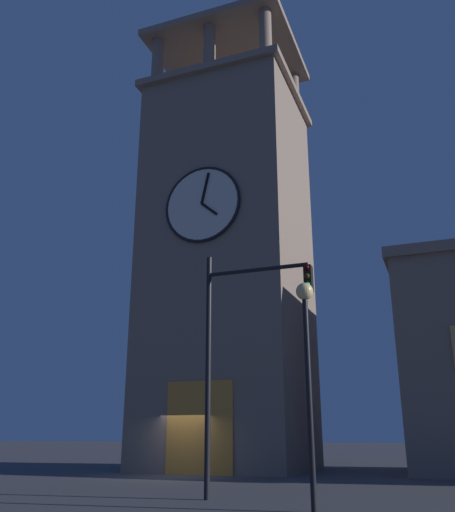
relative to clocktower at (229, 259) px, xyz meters
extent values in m
plane|color=#424247|center=(0.71, 4.63, -10.90)|extent=(200.00, 200.00, 0.00)
cube|color=gray|center=(0.00, -0.02, -0.60)|extent=(7.86, 7.35, 20.60)
cube|color=gray|center=(0.00, -0.02, 9.90)|extent=(8.46, 7.95, 0.40)
cylinder|color=gray|center=(-3.33, 3.05, 11.65)|extent=(0.70, 0.70, 3.10)
cylinder|color=gray|center=(0.00, 3.05, 11.65)|extent=(0.70, 0.70, 3.10)
cylinder|color=gray|center=(3.33, 3.05, 11.65)|extent=(0.70, 0.70, 3.10)
cylinder|color=gray|center=(-3.33, -3.10, 11.65)|extent=(0.70, 0.70, 3.10)
cylinder|color=gray|center=(0.00, -3.10, 11.65)|extent=(0.70, 0.70, 3.10)
cylinder|color=gray|center=(3.33, -3.10, 11.65)|extent=(0.70, 0.70, 3.10)
cube|color=gray|center=(0.00, -0.02, 13.40)|extent=(8.46, 7.95, 0.40)
cylinder|color=black|center=(0.00, -0.02, 14.99)|extent=(0.12, 0.12, 2.78)
cylinder|color=silver|center=(0.00, 3.71, 1.79)|extent=(3.95, 0.12, 3.95)
torus|color=black|center=(0.00, 3.73, 1.79)|extent=(4.11, 0.16, 4.11)
cube|color=black|center=(-0.41, 3.81, 1.44)|extent=(0.91, 0.06, 0.79)
cube|color=black|center=(-0.18, 3.81, 2.61)|extent=(0.48, 0.06, 1.66)
cube|color=orange|center=(0.00, 3.60, -8.90)|extent=(3.20, 0.24, 4.00)
cylinder|color=black|center=(-4.04, 12.16, -7.47)|extent=(0.16, 0.16, 6.86)
cylinder|color=black|center=(-5.57, 12.16, -4.60)|extent=(3.06, 0.12, 0.12)
cube|color=black|center=(-7.10, 12.16, -5.02)|extent=(0.22, 0.30, 0.75)
sphere|color=#360505|center=(-7.10, 12.34, -4.75)|extent=(0.16, 0.16, 0.16)
sphere|color=#392705|center=(-7.10, 12.34, -5.00)|extent=(0.16, 0.16, 0.16)
sphere|color=#18C154|center=(-7.10, 12.34, -5.25)|extent=(0.16, 0.16, 0.16)
cylinder|color=black|center=(-7.30, 13.59, -8.44)|extent=(0.14, 0.14, 4.93)
sphere|color=#F9DB8C|center=(-7.30, 13.59, -5.76)|extent=(0.44, 0.44, 0.44)
camera|label=1|loc=(-10.38, 26.92, -9.22)|focal=38.47mm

